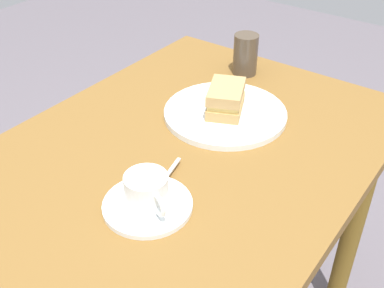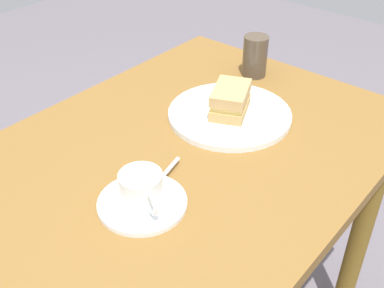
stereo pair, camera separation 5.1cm
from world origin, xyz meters
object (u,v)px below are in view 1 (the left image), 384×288
Objects in this scene: dining_table at (176,201)px; coffee_cup at (147,190)px; sandwich_plate at (226,114)px; sandwich_front at (227,99)px; drinking_glass at (245,54)px; spoon at (165,178)px; coffee_saucer at (148,205)px.

coffee_cup is at bearing -158.94° from dining_table.
sandwich_plate is at bearing -0.99° from dining_table.
dining_table is 7.74× the size of sandwich_front.
drinking_glass reaches higher than dining_table.
drinking_glass reaches higher than spoon.
coffee_cup is 0.94× the size of drinking_glass.
drinking_glass reaches higher than sandwich_plate.
sandwich_plate is 0.35m from coffee_saucer.
coffee_cup is at bearing -170.87° from sandwich_plate.
drinking_glass is at bearing 13.53° from spoon.
spoon is at bearing -166.47° from drinking_glass.
sandwich_front is at bearing 9.11° from coffee_saucer.
coffee_cup reaches higher than spoon.
dining_table is at bearing 21.06° from coffee_cup.
spoon is 0.50m from drinking_glass.
sandwich_front reaches higher than coffee_saucer.
spoon reaches higher than coffee_saucer.
dining_table is at bearing -169.22° from drinking_glass.
coffee_saucer is at bearing -170.89° from sandwich_front.
sandwich_front is 0.27m from spoon.
coffee_cup is (-0.34, -0.06, -0.00)m from sandwich_front.
sandwich_plate is 1.75× the size of coffee_saucer.
coffee_cup is 0.57m from drinking_glass.
sandwich_plate is 2.87× the size of spoon.
coffee_saucer is (-0.34, -0.05, -0.04)m from sandwich_front.
sandwich_plate reaches higher than dining_table.
coffee_saucer is 0.04m from coffee_cup.
drinking_glass is (0.40, 0.08, 0.18)m from dining_table.
sandwich_plate is at bearing 8.88° from coffee_saucer.
sandwich_plate is 0.23m from drinking_glass.
sandwich_front is 0.35m from coffee_saucer.
coffee_saucer is 0.57m from drinking_glass.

